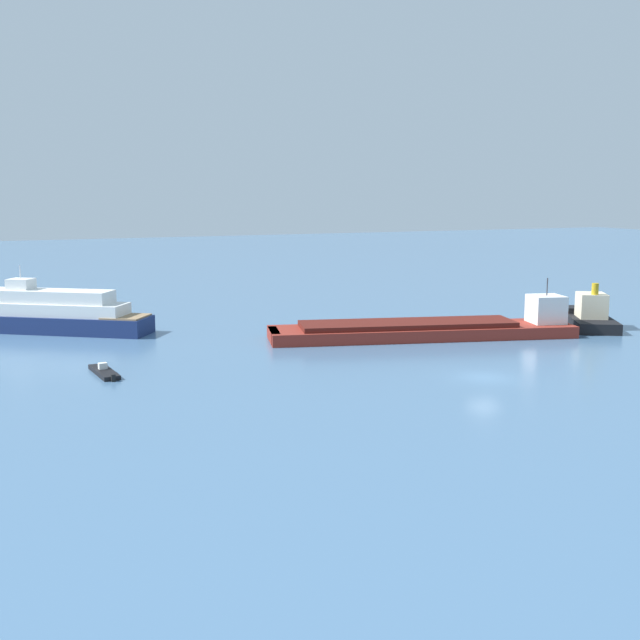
% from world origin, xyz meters
% --- Properties ---
extents(ground_plane, '(400.00, 400.00, 0.00)m').
position_xyz_m(ground_plane, '(0.00, 0.00, 0.00)').
color(ground_plane, '#476B8E').
extents(white_riverboat, '(20.52, 16.18, 6.88)m').
position_xyz_m(white_riverboat, '(-29.55, 35.14, 1.90)').
color(white_riverboat, navy).
rests_on(white_riverboat, ground).
extents(tugboat, '(8.54, 10.50, 4.94)m').
position_xyz_m(tugboat, '(23.90, 14.43, 1.25)').
color(tugboat, black).
rests_on(tugboat, ground).
extents(cargo_barge, '(30.93, 13.53, 5.77)m').
position_xyz_m(cargo_barge, '(5.11, 16.33, 0.93)').
color(cargo_barge, maroon).
rests_on(cargo_barge, ground).
extents(fishing_skiff, '(1.81, 5.56, 0.85)m').
position_xyz_m(fishing_skiff, '(-27.04, 13.15, 0.20)').
color(fishing_skiff, black).
rests_on(fishing_skiff, ground).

